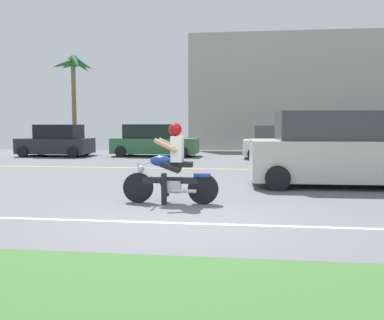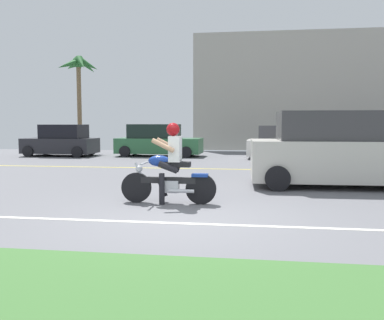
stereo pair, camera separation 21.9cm
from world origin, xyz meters
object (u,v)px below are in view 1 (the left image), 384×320
object	(u,v)px
motorcyclist	(171,170)
parked_car_1	(154,141)
parked_car_2	(280,143)
parked_car_0	(57,142)
suv_nearby	(336,150)
palm_tree_0	(73,70)

from	to	relation	value
motorcyclist	parked_car_1	distance (m)	12.74
parked_car_1	parked_car_2	world-z (taller)	parked_car_1
parked_car_0	suv_nearby	bearing A→B (deg)	-36.04
palm_tree_0	parked_car_1	bearing A→B (deg)	-26.14
parked_car_0	palm_tree_0	bearing A→B (deg)	96.57
motorcyclist	palm_tree_0	world-z (taller)	palm_tree_0
suv_nearby	parked_car_2	distance (m)	8.65
suv_nearby	parked_car_0	bearing A→B (deg)	143.96
motorcyclist	parked_car_0	xyz separation A→B (m)	(-8.04, 11.75, 0.03)
suv_nearby	palm_tree_0	distance (m)	17.69
suv_nearby	parked_car_0	xyz separation A→B (m)	(-12.05, 8.77, -0.22)
parked_car_2	suv_nearby	bearing A→B (deg)	-85.17
parked_car_0	palm_tree_0	size ratio (longest dim) A/B	0.65
parked_car_1	palm_tree_0	size ratio (longest dim) A/B	0.78
parked_car_2	parked_car_1	bearing A→B (deg)	173.07
parked_car_2	palm_tree_0	size ratio (longest dim) A/B	0.66
suv_nearby	parked_car_0	size ratio (longest dim) A/B	1.28
parked_car_0	parked_car_2	bearing A→B (deg)	-0.78
motorcyclist	parked_car_2	size ratio (longest dim) A/B	0.55
motorcyclist	parked_car_0	distance (m)	14.24
parked_car_0	parked_car_2	xyz separation A→B (m)	(11.32, -0.15, -0.02)
motorcyclist	suv_nearby	world-z (taller)	suv_nearby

